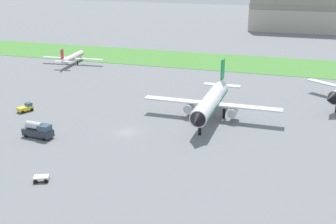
{
  "coord_description": "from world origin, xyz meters",
  "views": [
    {
      "loc": [
        33.61,
        -77.31,
        34.08
      ],
      "look_at": [
        7.04,
        6.91,
        3.0
      ],
      "focal_mm": 45.3,
      "sensor_mm": 36.0,
      "label": 1
    }
  ],
  "objects": [
    {
      "name": "ground_plane",
      "position": [
        0.0,
        0.0,
        0.0
      ],
      "size": [
        600.0,
        600.0,
        0.0
      ],
      "primitive_type": "plane",
      "color": "slate"
    },
    {
      "name": "fuel_truck_by_runway",
      "position": [
        -16.36,
        -8.05,
        1.58
      ],
      "size": [
        6.69,
        3.11,
        3.29
      ],
      "rotation": [
        0.0,
        0.0,
        6.19
      ],
      "color": "#2D333D",
      "rests_on": "ground_plane"
    },
    {
      "name": "grass_taxiway_strip",
      "position": [
        0.0,
        73.32,
        0.04
      ],
      "size": [
        360.0,
        28.0,
        0.08
      ],
      "primitive_type": "cube",
      "color": "#478438",
      "rests_on": "ground_plane"
    },
    {
      "name": "airplane_taxiing_turboprop",
      "position": [
        -43.45,
        54.04,
        2.5
      ],
      "size": [
        22.8,
        19.55,
        6.83
      ],
      "rotation": [
        0.0,
        0.0,
        1.66
      ],
      "color": "white",
      "rests_on": "ground_plane"
    },
    {
      "name": "hangar_distant",
      "position": [
        30.52,
        164.01,
        14.32
      ],
      "size": [
        49.14,
        30.08,
        32.51
      ],
      "color": "#B2AD9E",
      "rests_on": "ground_plane"
    },
    {
      "name": "pushback_tug_midfield",
      "position": [
        -28.69,
        5.15,
        0.91
      ],
      "size": [
        3.19,
        4.02,
        1.95
      ],
      "rotation": [
        0.0,
        0.0,
        1.15
      ],
      "color": "yellow",
      "rests_on": "ground_plane"
    },
    {
      "name": "baggage_cart_near_gate",
      "position": [
        -5.13,
        -24.17,
        0.57
      ],
      "size": [
        2.89,
        2.58,
        0.9
      ],
      "rotation": [
        0.0,
        0.0,
        0.42
      ],
      "color": "white",
      "rests_on": "ground_plane"
    },
    {
      "name": "airplane_midfield_jet",
      "position": [
        15.26,
        13.89,
        4.1
      ],
      "size": [
        32.12,
        31.46,
        11.37
      ],
      "rotation": [
        0.0,
        0.0,
        4.71
      ],
      "color": "white",
      "rests_on": "ground_plane"
    }
  ]
}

